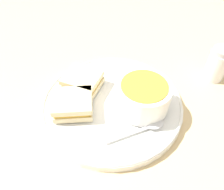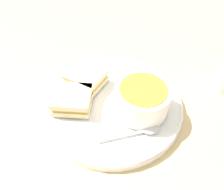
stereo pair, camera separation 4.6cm
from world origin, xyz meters
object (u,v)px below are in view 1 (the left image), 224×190
sandwich_half_near (83,81)px  sandwich_half_far (73,104)px  soup_bowl (143,96)px  spoon (151,126)px  salt_shaker (218,64)px

sandwich_half_near → sandwich_half_far: same height
soup_bowl → sandwich_half_near: soup_bowl is taller
spoon → salt_shaker: bearing=21.0°
soup_bowl → salt_shaker: (-0.03, 0.22, -0.01)m
soup_bowl → spoon: size_ratio=0.90×
soup_bowl → spoon: (0.05, -0.01, -0.03)m
soup_bowl → sandwich_half_near: (-0.11, -0.09, -0.01)m
salt_shaker → sandwich_half_near: bearing=-104.3°
spoon → sandwich_half_far: 0.16m
spoon → sandwich_half_far: sandwich_half_far is taller
sandwich_half_far → salt_shaker: (0.02, 0.36, 0.00)m
soup_bowl → sandwich_half_far: (-0.05, -0.13, -0.01)m
sandwich_half_near → salt_shaker: size_ratio=1.22×
spoon → sandwich_half_far: size_ratio=1.26×
soup_bowl → sandwich_half_near: size_ratio=1.05×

